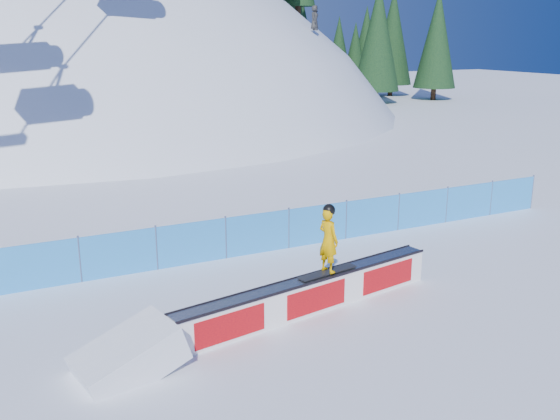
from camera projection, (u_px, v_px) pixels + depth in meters
name	position (u px, v px, depth m)	size (l,w,h in m)	color
ground	(339.00, 312.00, 14.33)	(160.00, 160.00, 0.00)	white
snow_hill	(86.00, 317.00, 55.41)	(64.00, 64.00, 64.00)	white
safety_fence	(258.00, 233.00, 18.04)	(22.05, 0.05, 1.30)	#2C8DE4
rail_box	(310.00, 295.00, 14.22)	(7.03, 1.73, 0.85)	white
snow_ramp	(130.00, 371.00, 11.80)	(1.91, 1.27, 0.72)	white
snowboarder	(328.00, 239.00, 14.17)	(1.60, 0.63, 1.64)	black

